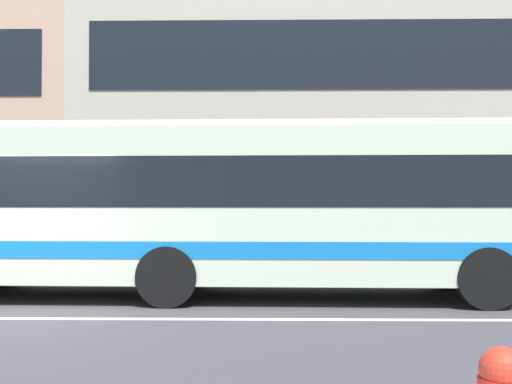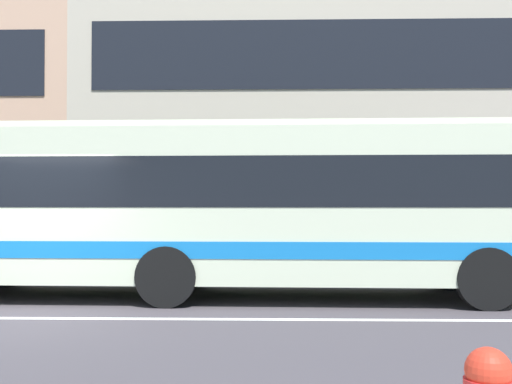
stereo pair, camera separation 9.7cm
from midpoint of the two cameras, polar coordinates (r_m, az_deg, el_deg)
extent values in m
plane|color=#413B41|center=(9.85, -22.11, -10.90)|extent=(160.00, 160.00, 0.00)
cube|color=silver|center=(9.85, -22.11, -10.87)|extent=(60.00, 0.16, 0.01)
cube|color=#315624|center=(15.05, -13.28, -6.00)|extent=(19.96, 1.10, 0.79)
cube|color=#BBAE9B|center=(24.63, 9.40, 7.99)|extent=(20.28, 9.17, 11.15)
cube|color=black|center=(20.35, 11.34, 12.50)|extent=(18.65, 0.04, 2.23)
cube|color=beige|center=(11.14, -4.03, -1.26)|extent=(11.02, 2.77, 2.62)
cube|color=black|center=(11.14, -4.03, 0.76)|extent=(10.36, 2.77, 0.84)
cube|color=blue|center=(11.16, -4.03, -4.96)|extent=(10.80, 2.79, 0.28)
cube|color=beige|center=(11.22, -4.02, 5.75)|extent=(10.57, 2.36, 0.12)
cylinder|color=black|center=(12.69, 17.26, -6.43)|extent=(1.01, 0.30, 1.00)
cylinder|color=black|center=(10.50, 20.51, -7.54)|extent=(1.01, 0.30, 1.00)
cylinder|color=black|center=(12.42, -6.54, -6.59)|extent=(1.01, 0.30, 1.00)
cylinder|color=black|center=(10.17, -8.57, -7.81)|extent=(1.01, 0.30, 1.00)
cylinder|color=black|center=(13.55, -22.76, -6.06)|extent=(1.01, 0.30, 1.00)
sphere|color=red|center=(3.27, 21.19, -15.21)|extent=(0.22, 0.22, 0.22)
camera|label=1|loc=(0.05, -90.25, 0.00)|focal=42.88mm
camera|label=2|loc=(0.05, 89.75, 0.00)|focal=42.88mm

